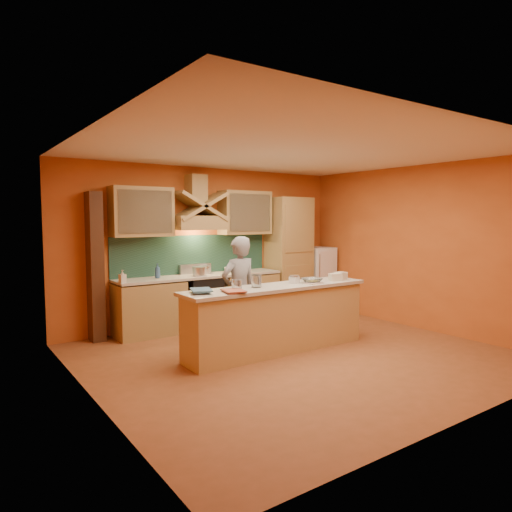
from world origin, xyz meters
TOP-DOWN VIEW (x-y plane):
  - floor at (0.00, 0.00)m, footprint 5.50×5.00m
  - ceiling at (0.00, 0.00)m, footprint 5.50×5.00m
  - wall_back at (0.00, 2.50)m, footprint 5.50×0.02m
  - wall_front at (0.00, -2.50)m, footprint 5.50×0.02m
  - wall_left at (-2.75, 0.00)m, footprint 0.02×5.00m
  - wall_right at (2.75, 0.00)m, footprint 0.02×5.00m
  - base_cabinet_left at (-1.25, 2.20)m, footprint 1.10×0.60m
  - base_cabinet_right at (0.65, 2.20)m, footprint 1.10×0.60m
  - counter_top at (-0.30, 2.20)m, footprint 3.00×0.62m
  - stove at (-0.30, 2.20)m, footprint 0.60×0.58m
  - backsplash at (-0.30, 2.48)m, footprint 3.00×0.03m
  - range_hood at (-0.30, 2.25)m, footprint 0.92×0.50m
  - hood_chimney at (-0.30, 2.35)m, footprint 0.30×0.30m
  - upper_cabinet_left at (-1.30, 2.33)m, footprint 1.00×0.35m
  - upper_cabinet_right at (0.70, 2.33)m, footprint 1.00×0.35m
  - pantry_column at (1.65, 2.20)m, footprint 0.80×0.60m
  - fridge at (2.40, 2.20)m, footprint 0.58×0.60m
  - trim_column_left at (-2.05, 2.35)m, footprint 0.20×0.30m
  - island_body at (-0.10, 0.30)m, footprint 2.80×0.55m
  - island_top at (-0.10, 0.30)m, footprint 2.90×0.62m
  - person at (-0.38, 0.87)m, footprint 0.62×0.43m
  - pot_large at (-0.40, 2.09)m, footprint 0.26×0.26m
  - pot_small at (-0.17, 2.30)m, footprint 0.23×0.23m
  - soap_bottle_a at (-1.75, 1.99)m, footprint 0.10×0.11m
  - soap_bottle_b at (-1.10, 2.21)m, footprint 0.10×0.10m
  - bowl_back at (0.40, 2.34)m, footprint 0.25×0.25m
  - dish_rack at (0.43, 2.07)m, footprint 0.29×0.26m
  - book_lower at (-1.05, 0.18)m, footprint 0.33×0.39m
  - book_upper at (-1.40, 0.40)m, footprint 0.36×0.42m
  - jar_large at (-0.43, 0.34)m, footprint 0.14×0.14m
  - jar_small at (-0.80, 0.27)m, footprint 0.16×0.16m
  - kitchen_scale at (0.25, 0.34)m, footprint 0.14×0.14m
  - mixing_bowl at (0.48, 0.22)m, footprint 0.32×0.32m
  - cloth at (0.46, 0.15)m, footprint 0.25×0.20m
  - grocery_bag_a at (1.07, 0.22)m, footprint 0.20×0.17m
  - grocery_bag_b at (0.94, 0.19)m, footprint 0.22×0.20m

SIDE VIEW (x-z plane):
  - floor at x=0.00m, z-range -0.01..0.01m
  - base_cabinet_left at x=-1.25m, z-range 0.00..0.86m
  - base_cabinet_right at x=0.65m, z-range 0.00..0.86m
  - island_body at x=-0.10m, z-range 0.00..0.88m
  - stove at x=-0.30m, z-range 0.00..0.90m
  - fridge at x=2.40m, z-range 0.00..1.30m
  - person at x=-0.38m, z-range 0.00..1.63m
  - counter_top at x=-0.30m, z-range 0.88..0.92m
  - island_top at x=-0.10m, z-range 0.90..0.95m
  - cloth at x=0.46m, z-range 0.94..0.96m
  - bowl_back at x=0.40m, z-range 0.92..1.00m
  - book_lower at x=-1.05m, z-range 0.94..0.98m
  - dish_rack at x=0.43m, z-range 0.92..1.01m
  - pot_small at x=-0.17m, z-range 0.90..1.04m
  - pot_large at x=-0.40m, z-range 0.90..1.06m
  - book_upper at x=-1.40m, z-range 0.97..0.99m
  - mixing_bowl at x=0.48m, z-range 0.94..1.02m
  - kitchen_scale at x=0.25m, z-range 0.95..1.04m
  - grocery_bag_b at x=0.94m, z-range 0.94..1.06m
  - grocery_bag_a at x=1.07m, z-range 0.95..1.07m
  - jar_small at x=-0.80m, z-range 0.95..1.09m
  - soap_bottle_a at x=-1.75m, z-range 0.92..1.12m
  - jar_large at x=-0.43m, z-range 0.95..1.12m
  - soap_bottle_b at x=-1.10m, z-range 0.92..1.16m
  - pantry_column at x=1.65m, z-range 0.00..2.30m
  - trim_column_left at x=-2.05m, z-range 0.00..2.30m
  - backsplash at x=-0.30m, z-range 0.90..1.60m
  - wall_back at x=0.00m, z-range 0.00..2.80m
  - wall_front at x=0.00m, z-range 0.00..2.80m
  - wall_left at x=-2.75m, z-range 0.00..2.80m
  - wall_right at x=2.75m, z-range 0.00..2.80m
  - range_hood at x=-0.30m, z-range 1.70..1.94m
  - upper_cabinet_left at x=-1.30m, z-range 1.60..2.40m
  - upper_cabinet_right at x=0.70m, z-range 1.60..2.40m
  - hood_chimney at x=-0.30m, z-range 2.15..2.65m
  - ceiling at x=0.00m, z-range 2.79..2.80m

